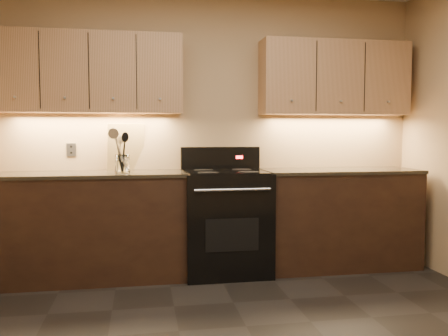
% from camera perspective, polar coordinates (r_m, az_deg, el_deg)
% --- Properties ---
extents(wall_back, '(4.00, 0.04, 2.60)m').
position_cam_1_polar(wall_back, '(4.57, -1.52, 4.57)').
color(wall_back, tan).
rests_on(wall_back, ground).
extents(counter_left, '(1.62, 0.62, 0.93)m').
position_cam_1_polar(counter_left, '(4.32, -15.60, -6.70)').
color(counter_left, black).
rests_on(counter_left, ground).
extents(counter_right, '(1.46, 0.62, 0.93)m').
position_cam_1_polar(counter_right, '(4.68, 13.59, -5.83)').
color(counter_right, black).
rests_on(counter_right, ground).
extents(stove, '(0.76, 0.68, 1.14)m').
position_cam_1_polar(stove, '(4.34, 0.17, -6.31)').
color(stove, black).
rests_on(stove, ground).
extents(upper_cab_left, '(1.60, 0.30, 0.70)m').
position_cam_1_polar(upper_cab_left, '(4.42, -15.75, 10.92)').
color(upper_cab_left, tan).
rests_on(upper_cab_left, wall_back).
extents(upper_cab_right, '(1.44, 0.30, 0.70)m').
position_cam_1_polar(upper_cab_right, '(4.77, 13.14, 10.46)').
color(upper_cab_right, tan).
rests_on(upper_cab_right, wall_back).
extents(outlet_plate, '(0.08, 0.01, 0.12)m').
position_cam_1_polar(outlet_plate, '(4.56, -17.90, 2.11)').
color(outlet_plate, '#B2B5BA').
rests_on(outlet_plate, wall_back).
extents(utensil_crock, '(0.14, 0.14, 0.16)m').
position_cam_1_polar(utensil_crock, '(4.17, -12.12, 0.41)').
color(utensil_crock, white).
rests_on(utensil_crock, counter_left).
extents(cutting_board, '(0.35, 0.16, 0.43)m').
position_cam_1_polar(cutting_board, '(4.49, -11.75, 2.51)').
color(cutting_board, tan).
rests_on(cutting_board, counter_left).
extents(wooden_spoon, '(0.09, 0.15, 0.32)m').
position_cam_1_polar(wooden_spoon, '(4.15, -12.65, 1.78)').
color(wooden_spoon, tan).
rests_on(wooden_spoon, utensil_crock).
extents(black_spoon, '(0.10, 0.11, 0.34)m').
position_cam_1_polar(black_spoon, '(4.18, -12.19, 1.91)').
color(black_spoon, black).
rests_on(black_spoon, utensil_crock).
extents(black_turner, '(0.17, 0.17, 0.38)m').
position_cam_1_polar(black_turner, '(4.14, -12.11, 2.16)').
color(black_turner, black).
rests_on(black_turner, utensil_crock).
extents(steel_spatula, '(0.22, 0.11, 0.41)m').
position_cam_1_polar(steel_spatula, '(4.17, -11.67, 2.37)').
color(steel_spatula, silver).
rests_on(steel_spatula, utensil_crock).
extents(steel_skimmer, '(0.20, 0.11, 0.37)m').
position_cam_1_polar(steel_skimmer, '(4.15, -11.72, 2.12)').
color(steel_skimmer, silver).
rests_on(steel_skimmer, utensil_crock).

